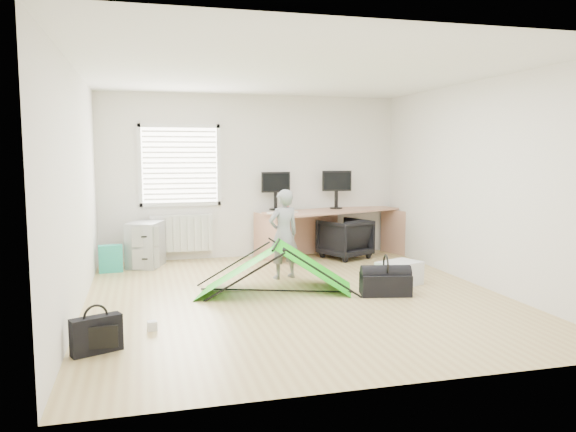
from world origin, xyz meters
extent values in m
plane|color=tan|center=(0.00, 0.00, 0.00)|extent=(5.50, 5.50, 0.00)
cube|color=silver|center=(0.00, 2.75, 1.35)|extent=(5.00, 0.02, 2.70)
cube|color=silver|center=(-1.20, 2.71, 1.55)|extent=(1.20, 0.06, 1.20)
cube|color=silver|center=(-1.20, 2.67, 0.45)|extent=(1.00, 0.12, 0.60)
cube|color=tan|center=(1.28, 2.33, 0.40)|extent=(2.46, 1.46, 0.80)
cube|color=#98999D|center=(-1.78, 2.30, 0.35)|extent=(0.63, 0.72, 0.69)
cube|color=black|center=(0.35, 2.58, 1.03)|extent=(0.49, 0.13, 0.47)
cube|color=black|center=(1.41, 2.52, 1.04)|extent=(0.51, 0.19, 0.47)
cube|color=beige|center=(0.35, 2.07, 0.81)|extent=(0.50, 0.28, 0.02)
cylinder|color=#B96769|center=(0.53, 2.47, 0.92)|extent=(0.07, 0.07, 0.24)
imported|color=black|center=(1.45, 2.19, 0.33)|extent=(0.94, 0.95, 0.66)
imported|color=gray|center=(0.09, 1.00, 0.63)|extent=(0.52, 0.41, 1.25)
cube|color=silver|center=(1.49, 0.22, 0.16)|extent=(0.66, 0.58, 0.31)
cube|color=teal|center=(-2.28, 2.02, 0.20)|extent=(0.35, 0.17, 0.40)
cube|color=black|center=(-2.23, -1.44, 0.17)|extent=(0.46, 0.29, 0.33)
cube|color=silver|center=(-1.74, -0.92, 0.05)|extent=(0.10, 0.10, 0.09)
cube|color=black|center=(1.09, -0.22, 0.13)|extent=(0.66, 0.43, 0.27)
camera|label=1|loc=(-1.80, -6.51, 1.78)|focal=35.00mm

